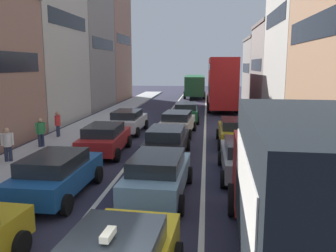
{
  "coord_description": "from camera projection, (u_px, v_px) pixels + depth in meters",
  "views": [
    {
      "loc": [
        1.76,
        -4.01,
        4.42
      ],
      "look_at": [
        0.0,
        12.0,
        1.6
      ],
      "focal_mm": 37.59,
      "sensor_mm": 36.0,
      "label": 1
    }
  ],
  "objects": [
    {
      "name": "lane_stripe_right",
      "position": [
        205.0,
        129.0,
        24.28
      ],
      "size": [
        0.16,
        60.0,
        0.01
      ],
      "primitive_type": "cube",
      "color": "silver",
      "rests_on": "ground"
    },
    {
      "name": "sedan_centre_lane_second",
      "position": [
        158.0,
        174.0,
        11.8
      ],
      "size": [
        2.2,
        4.37,
        1.49
      ],
      "rotation": [
        0.0,
        0.0,
        1.53
      ],
      "color": "#759EB7",
      "rests_on": "ground"
    },
    {
      "name": "sedan_right_lane_behind_truck",
      "position": [
        246.0,
        157.0,
        13.94
      ],
      "size": [
        2.06,
        4.3,
        1.49
      ],
      "rotation": [
        0.0,
        0.0,
        1.57
      ],
      "color": "gray",
      "rests_on": "ground"
    },
    {
      "name": "bus_mid_queue_primary",
      "position": [
        222.0,
        81.0,
        34.95
      ],
      "size": [
        2.89,
        10.53,
        5.06
      ],
      "rotation": [
        0.0,
        0.0,
        1.58
      ],
      "color": "#B21919",
      "rests_on": "ground"
    },
    {
      "name": "coupe_centre_lane_fourth",
      "position": [
        178.0,
        122.0,
        22.31
      ],
      "size": [
        2.28,
        4.41,
        1.49
      ],
      "rotation": [
        0.0,
        0.0,
        1.51
      ],
      "color": "beige",
      "rests_on": "ground"
    },
    {
      "name": "pedestrian_mid_sidewalk",
      "position": [
        8.0,
        144.0,
        15.65
      ],
      "size": [
        0.5,
        0.34,
        1.66
      ],
      "rotation": [
        0.0,
        0.0,
        5.15
      ],
      "color": "#262D47",
      "rests_on": "ground"
    },
    {
      "name": "removalist_box_truck",
      "position": [
        301.0,
        188.0,
        7.06
      ],
      "size": [
        2.92,
        7.78,
        3.58
      ],
      "rotation": [
        0.0,
        0.0,
        1.54
      ],
      "color": "#A51E1E",
      "rests_on": "ground"
    },
    {
      "name": "sedan_left_lane_fourth",
      "position": [
        128.0,
        121.0,
        22.99
      ],
      "size": [
        2.11,
        4.33,
        1.49
      ],
      "rotation": [
        0.0,
        0.0,
        1.56
      ],
      "color": "silver",
      "rests_on": "ground"
    },
    {
      "name": "pedestrian_near_kerb",
      "position": [
        58.0,
        123.0,
        21.05
      ],
      "size": [
        0.34,
        0.54,
        1.66
      ],
      "rotation": [
        0.0,
        0.0,
        0.1
      ],
      "color": "#262D47",
      "rests_on": "ground"
    },
    {
      "name": "building_row_left",
      "position": [
        39.0,
        45.0,
        28.77
      ],
      "size": [
        7.2,
        43.9,
        14.21
      ],
      "rotation": [
        0.0,
        0.0,
        1.57
      ],
      "color": "#936B5B",
      "rests_on": "ground"
    },
    {
      "name": "pedestrian_far_sidewalk",
      "position": [
        41.0,
        132.0,
        18.46
      ],
      "size": [
        0.36,
        0.45,
        1.66
      ],
      "rotation": [
        0.0,
        0.0,
        5.65
      ],
      "color": "#262D47",
      "rests_on": "ground"
    },
    {
      "name": "lane_stripe_left",
      "position": [
        156.0,
        128.0,
        24.64
      ],
      "size": [
        0.16,
        60.0,
        0.01
      ],
      "primitive_type": "cube",
      "color": "silver",
      "rests_on": "ground"
    },
    {
      "name": "hatchback_centre_lane_third",
      "position": [
        167.0,
        142.0,
        16.77
      ],
      "size": [
        2.11,
        4.32,
        1.49
      ],
      "rotation": [
        0.0,
        0.0,
        1.56
      ],
      "color": "black",
      "rests_on": "ground"
    },
    {
      "name": "wagon_right_lane_far",
      "position": [
        236.0,
        131.0,
        19.34
      ],
      "size": [
        2.07,
        4.3,
        1.49
      ],
      "rotation": [
        0.0,
        0.0,
        1.57
      ],
      "color": "#B29319",
      "rests_on": "ground"
    },
    {
      "name": "sedan_centre_lane_fifth",
      "position": [
        186.0,
        112.0,
        27.49
      ],
      "size": [
        2.21,
        4.37,
        1.49
      ],
      "rotation": [
        0.0,
        0.0,
        1.61
      ],
      "color": "#19592D",
      "rests_on": "ground"
    },
    {
      "name": "bus_far_queue_secondary",
      "position": [
        195.0,
        84.0,
        48.4
      ],
      "size": [
        3.07,
        10.58,
        2.9
      ],
      "rotation": [
        0.0,
        0.0,
        1.6
      ],
      "color": "#1E6033",
      "rests_on": "ground"
    },
    {
      "name": "wagon_left_lane_second",
      "position": [
        57.0,
        174.0,
        11.83
      ],
      "size": [
        2.13,
        4.34,
        1.49
      ],
      "rotation": [
        0.0,
        0.0,
        1.55
      ],
      "color": "#194C8C",
      "rests_on": "ground"
    },
    {
      "name": "sedan_left_lane_third",
      "position": [
        105.0,
        138.0,
        17.52
      ],
      "size": [
        2.17,
        4.35,
        1.49
      ],
      "rotation": [
        0.0,
        0.0,
        1.6
      ],
      "color": "#A51E1E",
      "rests_on": "ground"
    },
    {
      "name": "sidewalk_left",
      "position": [
        87.0,
        126.0,
        25.17
      ],
      "size": [
        2.6,
        64.0,
        0.14
      ],
      "primitive_type": "cube",
      "color": "#B6B6B6",
      "rests_on": "ground"
    }
  ]
}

